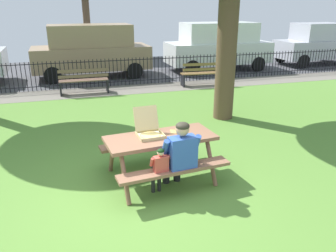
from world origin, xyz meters
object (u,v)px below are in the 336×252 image
adult_at_table (180,153)px  parked_car_far_right (316,44)px  park_bench_center (84,81)px  parked_car_center (91,50)px  picnic_table_foreground (161,146)px  child_at_table (159,167)px  park_bench_right (203,74)px  pizza_box_open (149,130)px  pizza_slice_on_table (176,131)px  parked_car_right (218,45)px

adult_at_table → parked_car_far_right: parked_car_far_right is taller
park_bench_center → parked_car_center: 2.89m
picnic_table_foreground → parked_car_center: bearing=92.2°
child_at_table → park_bench_right: park_bench_right is taller
pizza_box_open → pizza_slice_on_table: (0.48, 0.01, -0.08)m
pizza_box_open → pizza_slice_on_table: pizza_box_open is taller
parked_car_center → picnic_table_foreground: bearing=-87.8°
picnic_table_foreground → adult_at_table: size_ratio=1.63×
child_at_table → parked_car_right: (5.40, 9.67, 0.59)m
pizza_slice_on_table → park_bench_center: 6.36m
park_bench_center → picnic_table_foreground: bearing=-82.2°
adult_at_table → pizza_box_open: bearing=119.6°
pizza_box_open → parked_car_right: bearing=59.1°
picnic_table_foreground → pizza_slice_on_table: bearing=21.0°
picnic_table_foreground → pizza_slice_on_table: pizza_slice_on_table is taller
pizza_box_open → park_bench_right: (3.55, 6.25, -0.44)m
pizza_box_open → parked_car_far_right: bearing=40.2°
park_bench_right → pizza_box_open: bearing=-119.6°
picnic_table_foreground → park_bench_right: bearing=62.0°
park_bench_right → parked_car_center: 4.69m
pizza_box_open → child_at_table: size_ratio=0.63×
parked_car_far_right → adult_at_table: bearing=-137.0°
adult_at_table → picnic_table_foreground: bearing=109.6°
pizza_box_open → park_bench_center: 6.30m
pizza_box_open → park_bench_right: 7.20m
pizza_box_open → pizza_slice_on_table: 0.49m
parked_car_right → parked_car_far_right: parked_car_right is taller
pizza_slice_on_table → park_bench_right: bearing=63.8°
pizza_box_open → parked_car_far_right: 13.95m
pizza_slice_on_table → parked_car_right: (4.91, 9.00, 0.32)m
adult_at_table → park_bench_right: bearing=64.9°
pizza_slice_on_table → child_at_table: bearing=-126.2°
park_bench_center → park_bench_right: same height
park_bench_center → parked_car_center: size_ratio=0.34×
pizza_slice_on_table → adult_at_table: (-0.14, -0.61, -0.12)m
adult_at_table → park_bench_right: 7.56m
pizza_box_open → park_bench_center: (-0.71, 6.25, -0.44)m
pizza_slice_on_table → park_bench_right: size_ratio=0.16×
pizza_box_open → park_bench_right: bearing=60.4°
adult_at_table → parked_car_far_right: 14.10m
park_bench_right → parked_car_right: bearing=56.3°
parked_car_far_right → parked_car_center: bearing=180.0°
adult_at_table → child_at_table: (-0.35, -0.06, -0.15)m
picnic_table_foreground → parked_car_far_right: parked_car_far_right is taller
pizza_slice_on_table → parked_car_far_right: bearing=41.5°
picnic_table_foreground → child_at_table: 0.59m
adult_at_table → park_bench_right: adult_at_table is taller
parked_car_center → parked_car_far_right: bearing=-0.0°
pizza_box_open → park_bench_right: size_ratio=0.32×
adult_at_table → park_bench_center: 6.93m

